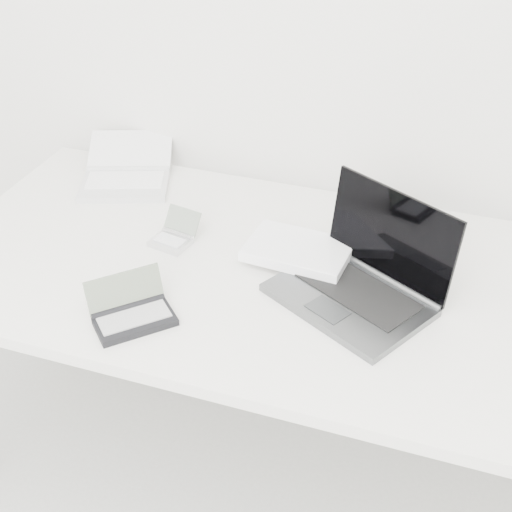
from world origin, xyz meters
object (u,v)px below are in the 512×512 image
(laptop_large, at_px, (340,271))
(palmtop_charcoal, at_px, (132,313))
(desk, at_px, (274,287))
(netbook_open_white, at_px, (126,175))

(laptop_large, distance_m, palmtop_charcoal, 0.46)
(desk, bearing_deg, palmtop_charcoal, -130.61)
(desk, distance_m, palmtop_charcoal, 0.35)
(laptop_large, xyz_separation_m, netbook_open_white, (-0.67, 0.27, -0.02))
(laptop_large, bearing_deg, netbook_open_white, -173.40)
(netbook_open_white, distance_m, palmtop_charcoal, 0.61)
(laptop_large, distance_m, netbook_open_white, 0.72)
(palmtop_charcoal, bearing_deg, desk, 4.25)
(netbook_open_white, relative_size, palmtop_charcoal, 1.83)
(desk, relative_size, palmtop_charcoal, 8.08)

